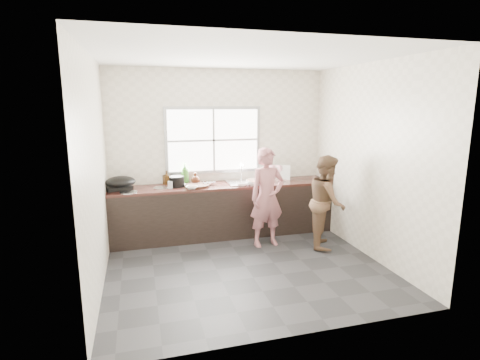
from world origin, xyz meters
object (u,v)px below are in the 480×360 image
object	(u,v)px
black_pot	(177,182)
pot_lid_right	(161,188)
bottle_brown_short	(195,179)
glass_jar	(170,185)
bottle_green	(185,173)
person_side	(327,201)
plate_food	(179,185)
woman	(267,201)
wok	(121,182)
pot_lid_left	(128,192)
burner	(117,187)
bottle_brown_tall	(167,178)
bowl_held	(242,184)
bowl_mince	(192,187)
dish_rack	(279,172)
bowl_crabs	(255,183)
cutting_board	(198,185)

from	to	relation	value
black_pot	pot_lid_right	xyz separation A→B (m)	(-0.25, -0.04, -0.08)
bottle_brown_short	glass_jar	distance (m)	0.47
bottle_green	person_side	bearing A→B (deg)	-29.52
black_pot	plate_food	bearing A→B (deg)	66.42
black_pot	glass_jar	size ratio (longest dim) A/B	2.09
woman	wok	size ratio (longest dim) A/B	3.21
pot_lid_left	person_side	bearing A→B (deg)	-13.47
burner	bottle_brown_tall	bearing A→B (deg)	9.79
person_side	pot_lid_left	world-z (taller)	person_side
bottle_brown_tall	pot_lid_right	world-z (taller)	bottle_brown_tall
person_side	bottle_brown_tall	distance (m)	2.55
bowl_held	pot_lid_left	bearing A→B (deg)	179.79
bowl_mince	dish_rack	distance (m)	1.54
bowl_crabs	bowl_mince	bearing A→B (deg)	180.00
person_side	black_pot	xyz separation A→B (m)	(-2.14, 0.90, 0.24)
plate_food	bottle_green	bearing A→B (deg)	46.28
bottle_brown_short	pot_lid_left	xyz separation A→B (m)	(-1.04, -0.33, -0.08)
bowl_mince	wok	bearing A→B (deg)	172.83
bowl_held	burner	size ratio (longest dim) A/B	0.55
cutting_board	pot_lid_left	world-z (taller)	cutting_board
person_side	bottle_brown_short	world-z (taller)	person_side
woman	glass_jar	world-z (taller)	woman
black_pot	dish_rack	xyz separation A→B (m)	(1.72, 0.04, 0.06)
woman	bowl_mince	size ratio (longest dim) A/B	7.49
burner	pot_lid_left	xyz separation A→B (m)	(0.17, -0.30, -0.02)
plate_food	bottle_brown_short	xyz separation A→B (m)	(0.27, 0.01, 0.08)
bowl_mince	burner	size ratio (longest dim) A/B	0.50
pot_lid_left	woman	bearing A→B (deg)	-11.68
cutting_board	pot_lid_left	size ratio (longest dim) A/B	1.50
bowl_crabs	pot_lid_right	world-z (taller)	bowl_crabs
bottle_brown_tall	burner	world-z (taller)	bottle_brown_tall
burner	pot_lid_left	bearing A→B (deg)	-61.36
black_pot	pot_lid_left	world-z (taller)	black_pot
cutting_board	bowl_crabs	xyz separation A→B (m)	(0.90, -0.14, 0.02)
plate_food	glass_jar	bearing A→B (deg)	-128.44
burner	person_side	bearing A→B (deg)	-18.08
dish_rack	bottle_brown_short	bearing A→B (deg)	-162.00
dish_rack	pot_lid_left	world-z (taller)	dish_rack
woman	bottle_brown_tall	size ratio (longest dim) A/B	6.98
cutting_board	dish_rack	size ratio (longest dim) A/B	1.01
cutting_board	bottle_green	size ratio (longest dim) A/B	1.13
bowl_held	pot_lid_left	world-z (taller)	bowl_held
bowl_mince	dish_rack	size ratio (longest dim) A/B	0.49
bottle_green	burner	size ratio (longest dim) A/B	0.90
black_pot	pot_lid_right	size ratio (longest dim) A/B	1.05
bottle_green	bottle_brown_tall	size ratio (longest dim) A/B	1.68
plate_food	glass_jar	distance (m)	0.25
burner	pot_lid_left	size ratio (longest dim) A/B	1.47
bowl_held	bottle_brown_tall	xyz separation A→B (m)	(-1.15, 0.44, 0.07)
wok	person_side	bearing A→B (deg)	-15.27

